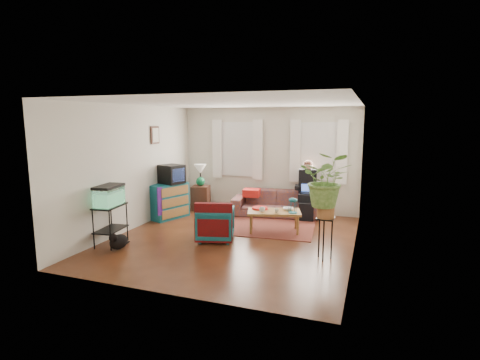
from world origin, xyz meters
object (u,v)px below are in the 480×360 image
at_px(aquarium_stand, 111,225).
at_px(coffee_table, 274,221).
at_px(dresser, 169,201).
at_px(plant_stand, 325,239).
at_px(sofa, 276,199).
at_px(armchair, 216,222).
at_px(side_table, 201,198).

xyz_separation_m(aquarium_stand, coffee_table, (2.63, 1.80, -0.15)).
xyz_separation_m(dresser, plant_stand, (3.80, -1.48, -0.06)).
distance_m(sofa, armchair, 2.30).
bearing_deg(aquarium_stand, side_table, 76.38).
relative_size(sofa, side_table, 3.33).
height_order(aquarium_stand, plant_stand, aquarium_stand).
bearing_deg(sofa, side_table, 173.95).
distance_m(armchair, coffee_table, 1.28).
distance_m(dresser, plant_stand, 4.08).
distance_m(side_table, coffee_table, 2.62).
distance_m(sofa, dresser, 2.55).
xyz_separation_m(aquarium_stand, armchair, (1.70, 0.93, -0.02)).
bearing_deg(armchair, side_table, -73.68).
bearing_deg(side_table, coffee_table, -29.31).
bearing_deg(aquarium_stand, plant_stand, 1.52).
xyz_separation_m(side_table, dresser, (-0.34, -1.02, 0.10)).
xyz_separation_m(armchair, coffee_table, (0.93, 0.87, -0.12)).
xyz_separation_m(coffee_table, plant_stand, (1.18, -1.22, 0.13)).
relative_size(side_table, dresser, 0.68).
relative_size(sofa, coffee_table, 1.92).
height_order(sofa, plant_stand, sofa).
relative_size(dresser, plant_stand, 1.28).
xyz_separation_m(sofa, coffee_table, (0.31, -1.34, -0.18)).
distance_m(aquarium_stand, plant_stand, 3.86).
height_order(side_table, dresser, dresser).
height_order(sofa, armchair, sofa).
xyz_separation_m(dresser, armchair, (1.69, -1.14, -0.06)).
distance_m(armchair, plant_stand, 2.14).
bearing_deg(coffee_table, plant_stand, -61.94).
distance_m(coffee_table, plant_stand, 1.70).
height_order(sofa, dresser, dresser).
bearing_deg(sofa, dresser, -162.83).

